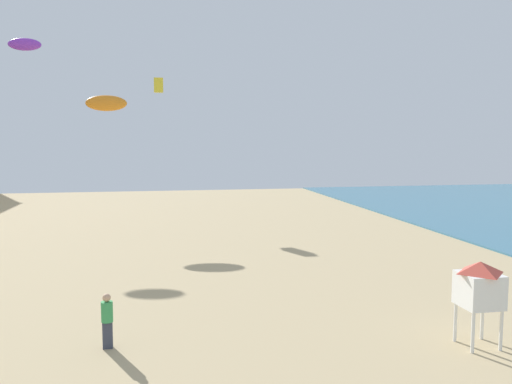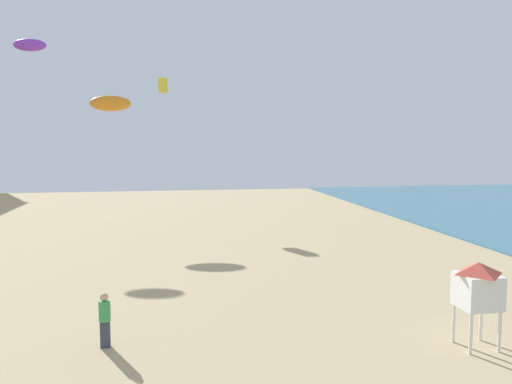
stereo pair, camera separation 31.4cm
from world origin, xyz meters
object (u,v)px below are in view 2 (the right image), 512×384
at_px(kite_purple_parafoil, 30,45).
at_px(kite_yellow_box, 163,85).
at_px(kite_flyer, 105,317).
at_px(kite_orange_parafoil_2, 110,103).
at_px(lifeguard_stand, 478,286).

xyz_separation_m(kite_purple_parafoil, kite_yellow_box, (9.37, 2.80, -2.41)).
relative_size(kite_flyer, kite_orange_parafoil_2, 0.59).
bearing_deg(kite_purple_parafoil, kite_yellow_box, 16.65).
relative_size(kite_purple_parafoil, kite_yellow_box, 1.99).
distance_m(lifeguard_stand, kite_yellow_box, 32.37).
height_order(kite_flyer, kite_purple_parafoil, kite_purple_parafoil).
height_order(kite_purple_parafoil, kite_yellow_box, kite_purple_parafoil).
relative_size(kite_yellow_box, kite_orange_parafoil_2, 0.41).
bearing_deg(kite_flyer, kite_yellow_box, -4.48).
distance_m(kite_purple_parafoil, kite_orange_parafoil_2, 7.67).
xyz_separation_m(kite_flyer, kite_orange_parafoil_2, (-1.89, 22.51, 7.72)).
bearing_deg(kite_flyer, kite_orange_parafoil_2, 3.81).
relative_size(lifeguard_stand, kite_purple_parafoil, 1.12).
bearing_deg(lifeguard_stand, kite_flyer, 152.89).
bearing_deg(lifeguard_stand, kite_orange_parafoil_2, 100.05).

